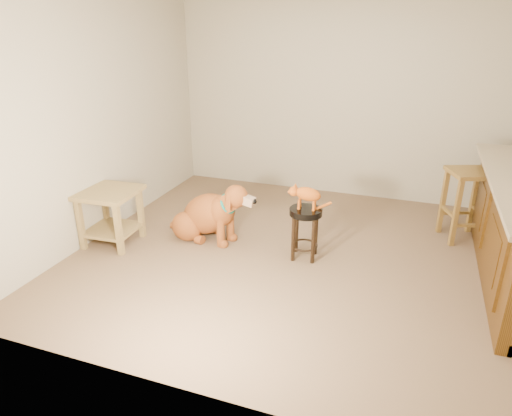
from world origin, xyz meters
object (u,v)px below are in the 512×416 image
at_px(padded_stool, 305,223).
at_px(tabby_kitten, 306,195).
at_px(wood_stool, 465,204).
at_px(side_table, 110,209).
at_px(golden_retriever, 208,215).

bearing_deg(padded_stool, tabby_kitten, 179.62).
xyz_separation_m(padded_stool, wood_stool, (1.50, 1.00, 0.03)).
distance_m(side_table, tabby_kitten, 2.05).
bearing_deg(wood_stool, golden_retriever, -160.39).
relative_size(golden_retriever, tabby_kitten, 2.67).
relative_size(wood_stool, golden_retriever, 0.69).
xyz_separation_m(wood_stool, golden_retriever, (-2.60, -0.92, -0.13)).
bearing_deg(padded_stool, side_table, -169.54).
xyz_separation_m(padded_stool, tabby_kitten, (-0.01, 0.00, 0.30)).
relative_size(side_table, golden_retriever, 0.54).
height_order(side_table, tabby_kitten, tabby_kitten).
bearing_deg(side_table, padded_stool, 10.46).
height_order(padded_stool, wood_stool, wood_stool).
xyz_separation_m(side_table, tabby_kitten, (2.00, 0.37, 0.28)).
relative_size(side_table, tabby_kitten, 1.44).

